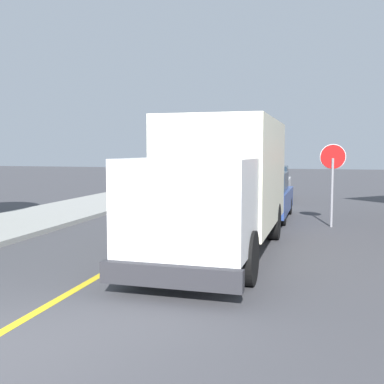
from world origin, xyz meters
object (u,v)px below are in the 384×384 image
box_truck (221,179)px  parked_car_near (264,197)px  parked_car_mid (271,184)px  stop_sign (333,169)px

box_truck → parked_car_near: size_ratio=1.63×
box_truck → parked_car_mid: size_ratio=1.63×
parked_car_near → parked_car_mid: 6.83m
parked_car_mid → stop_sign: (2.67, -8.13, 1.06)m
parked_car_mid → stop_sign: stop_sign is taller
parked_car_near → stop_sign: stop_sign is taller
parked_car_mid → box_truck: bearing=-90.0°
parked_car_near → stop_sign: 2.86m
box_truck → stop_sign: (2.68, 4.59, 0.09)m
parked_car_near → stop_sign: bearing=-29.7°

